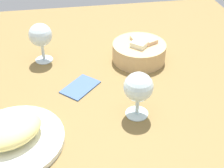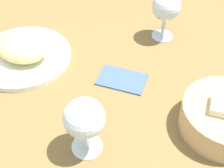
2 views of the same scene
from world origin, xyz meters
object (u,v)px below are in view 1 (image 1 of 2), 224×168
plate (14,140)px  wine_glass_near (138,88)px  folded_napkin (80,87)px  wine_glass_far (41,36)px  bread_basket (139,51)px

plate → wine_glass_near: size_ratio=1.87×
plate → folded_napkin: (17.14, 19.12, -0.30)cm
wine_glass_near → folded_napkin: wine_glass_near is taller
wine_glass_near → wine_glass_far: bearing=127.8°
wine_glass_near → folded_napkin: bearing=134.3°
plate → wine_glass_far: bearing=80.0°
plate → wine_glass_far: 37.97cm
bread_basket → wine_glass_far: size_ratio=1.34×
bread_basket → folded_napkin: bearing=-148.7°
wine_glass_near → folded_napkin: (-13.70, 14.04, -8.01)cm
wine_glass_near → bread_basket: bearing=75.2°
folded_napkin → plate: bearing=-178.4°
bread_basket → wine_glass_far: (-31.38, 4.82, 5.66)cm
wine_glass_near → wine_glass_far: size_ratio=0.97×
wine_glass_far → bread_basket: bearing=-8.7°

